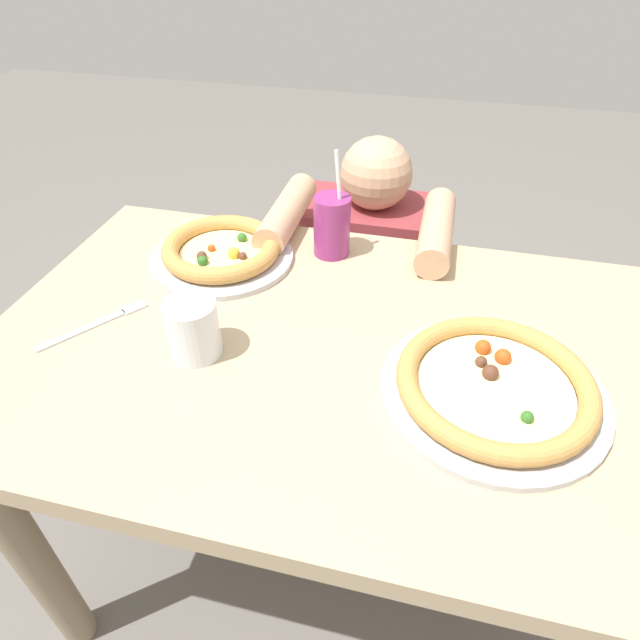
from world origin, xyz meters
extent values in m
plane|color=#66605B|center=(0.00, 0.00, 0.00)|extent=(8.00, 8.00, 0.00)
cube|color=tan|center=(0.00, 0.00, 0.73)|extent=(1.20, 0.76, 0.04)
cylinder|color=#89765B|center=(-0.52, -0.30, 0.35)|extent=(0.07, 0.07, 0.71)
cylinder|color=#89765B|center=(-0.52, 0.30, 0.35)|extent=(0.07, 0.07, 0.71)
cylinder|color=#89765B|center=(0.52, 0.30, 0.35)|extent=(0.07, 0.07, 0.71)
cylinder|color=#B7B7BC|center=(0.27, -0.06, 0.76)|extent=(0.34, 0.34, 0.01)
cylinder|color=beige|center=(0.27, -0.06, 0.77)|extent=(0.24, 0.24, 0.01)
torus|color=#C68C47|center=(0.27, -0.06, 0.78)|extent=(0.30, 0.30, 0.03)
sphere|color=brown|center=(0.25, -0.02, 0.78)|extent=(0.02, 0.02, 0.02)
sphere|color=#BF4C19|center=(0.25, 0.02, 0.78)|extent=(0.03, 0.03, 0.03)
sphere|color=brown|center=(0.26, -0.04, 0.78)|extent=(0.03, 0.03, 0.03)
sphere|color=#2D6623|center=(0.31, -0.12, 0.78)|extent=(0.02, 0.02, 0.02)
sphere|color=#BF4C19|center=(0.28, 0.00, 0.78)|extent=(0.03, 0.03, 0.03)
cylinder|color=#B7B7BC|center=(-0.27, 0.20, 0.76)|extent=(0.30, 0.30, 0.01)
cylinder|color=#EFD68C|center=(-0.27, 0.20, 0.77)|extent=(0.17, 0.17, 0.01)
torus|color=#C68C47|center=(-0.27, 0.20, 0.78)|extent=(0.24, 0.24, 0.04)
sphere|color=brown|center=(-0.30, 0.17, 0.78)|extent=(0.02, 0.02, 0.02)
sphere|color=#2D6623|center=(-0.25, 0.25, 0.78)|extent=(0.02, 0.02, 0.02)
sphere|color=gold|center=(-0.24, 0.19, 0.78)|extent=(0.02, 0.02, 0.02)
sphere|color=#2D6623|center=(-0.29, 0.15, 0.78)|extent=(0.02, 0.02, 0.02)
sphere|color=brown|center=(-0.22, 0.19, 0.78)|extent=(0.02, 0.02, 0.02)
sphere|color=#BF4C19|center=(-0.29, 0.20, 0.78)|extent=(0.02, 0.02, 0.02)
cylinder|color=#8C2D72|center=(-0.06, 0.29, 0.81)|extent=(0.08, 0.08, 0.13)
cylinder|color=white|center=(-0.05, 0.29, 0.92)|extent=(0.02, 0.01, 0.11)
cylinder|color=silver|center=(-0.21, -0.07, 0.80)|extent=(0.09, 0.09, 0.10)
cube|color=white|center=(-0.19, -0.06, 0.83)|extent=(0.04, 0.04, 0.03)
cube|color=white|center=(-0.21, -0.08, 0.83)|extent=(0.03, 0.03, 0.02)
cube|color=silver|center=(-0.43, -0.07, 0.75)|extent=(0.10, 0.14, 0.00)
cube|color=silver|center=(-0.37, 0.01, 0.75)|extent=(0.04, 0.05, 0.00)
cylinder|color=#333847|center=(-0.01, 0.60, 0.23)|extent=(0.30, 0.30, 0.45)
cube|color=maroon|center=(-0.01, 0.60, 0.58)|extent=(0.37, 0.22, 0.26)
sphere|color=tan|center=(-0.01, 0.60, 0.80)|extent=(0.18, 0.18, 0.18)
cylinder|color=tan|center=(-0.18, 0.37, 0.79)|extent=(0.07, 0.28, 0.07)
cylinder|color=tan|center=(0.15, 0.37, 0.79)|extent=(0.07, 0.28, 0.07)
camera|label=1|loc=(0.15, -0.67, 1.36)|focal=30.07mm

